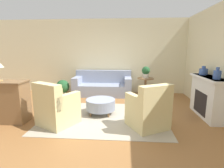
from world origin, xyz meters
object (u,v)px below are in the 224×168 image
at_px(dresser, 2,101).
at_px(vase_mantel_near, 203,71).
at_px(potted_plant_floor, 63,87).
at_px(vase_mantel_far, 217,75).
at_px(ottoman_table, 101,104).
at_px(side_table, 145,84).
at_px(couch, 103,86).
at_px(potted_plant_on_side_table, 146,72).
at_px(armchair_right, 149,111).
at_px(armchair_left, 56,108).

height_order(dresser, vase_mantel_near, vase_mantel_near).
bearing_deg(potted_plant_floor, vase_mantel_far, -24.14).
xyz_separation_m(ottoman_table, potted_plant_floor, (-1.60, 1.61, 0.08)).
height_order(side_table, vase_mantel_near, vase_mantel_near).
height_order(couch, dresser, dresser).
xyz_separation_m(dresser, potted_plant_on_side_table, (3.57, 2.32, 0.43)).
relative_size(couch, vase_mantel_near, 9.13).
distance_m(armchair_right, vase_mantel_far, 1.76).
bearing_deg(potted_plant_floor, couch, 15.12).
relative_size(vase_mantel_far, potted_plant_floor, 0.45).
bearing_deg(vase_mantel_near, vase_mantel_far, -90.00).
bearing_deg(side_table, couch, 168.74).
distance_m(armchair_right, vase_mantel_near, 2.04).
bearing_deg(couch, dresser, -127.70).
bearing_deg(couch, potted_plant_floor, -164.88).
bearing_deg(armchair_right, potted_plant_on_side_table, 85.55).
relative_size(couch, side_table, 2.99).
bearing_deg(vase_mantel_far, armchair_right, -164.28).
bearing_deg(couch, armchair_left, -104.38).
relative_size(vase_mantel_near, vase_mantel_far, 0.84).
bearing_deg(vase_mantel_far, dresser, -176.15).
relative_size(armchair_right, potted_plant_on_side_table, 2.47).
xyz_separation_m(armchair_left, potted_plant_floor, (-0.70, 2.35, -0.04)).
bearing_deg(vase_mantel_far, armchair_left, -173.13).
relative_size(dresser, potted_plant_floor, 1.99).
bearing_deg(armchair_left, potted_plant_floor, 106.52).
xyz_separation_m(armchair_left, armchair_right, (2.05, 0.00, 0.00)).
xyz_separation_m(couch, potted_plant_on_side_table, (1.54, -0.31, 0.60)).
relative_size(dresser, vase_mantel_near, 5.24).
height_order(side_table, vase_mantel_far, vase_mantel_far).
bearing_deg(armchair_right, armchair_left, -180.00).
relative_size(armchair_right, dresser, 0.81).
distance_m(side_table, potted_plant_on_side_table, 0.44).
relative_size(couch, armchair_left, 2.14).
height_order(armchair_left, potted_plant_on_side_table, potted_plant_on_side_table).
xyz_separation_m(dresser, vase_mantel_near, (4.91, 1.03, 0.61)).
height_order(armchair_right, vase_mantel_near, vase_mantel_near).
bearing_deg(potted_plant_on_side_table, potted_plant_floor, -178.61).
xyz_separation_m(dresser, vase_mantel_far, (4.91, 0.33, 0.63)).
relative_size(couch, dresser, 1.74).
relative_size(vase_mantel_near, potted_plant_floor, 0.38).
height_order(vase_mantel_near, vase_mantel_far, vase_mantel_far).
bearing_deg(armchair_right, vase_mantel_far, 15.72).
xyz_separation_m(ottoman_table, vase_mantel_near, (2.68, 0.39, 0.84)).
bearing_deg(vase_mantel_near, ottoman_table, -171.63).
bearing_deg(ottoman_table, armchair_right, -32.75).
relative_size(armchair_left, side_table, 1.40).
distance_m(armchair_left, armchair_right, 2.05).
height_order(couch, vase_mantel_far, vase_mantel_far).
bearing_deg(dresser, couch, 52.30).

